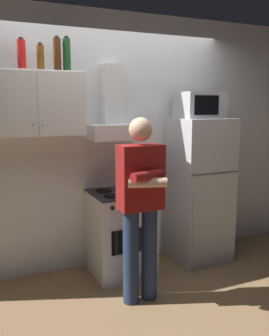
{
  "coord_description": "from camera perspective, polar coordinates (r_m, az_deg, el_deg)",
  "views": [
    {
      "loc": [
        -1.41,
        -3.18,
        1.74
      ],
      "look_at": [
        0.0,
        0.0,
        1.15
      ],
      "focal_mm": 39.7,
      "sensor_mm": 36.0,
      "label": 1
    }
  ],
  "objects": [
    {
      "name": "stove_oven",
      "position": [
        3.91,
        -2.18,
        -9.9
      ],
      "size": [
        0.6,
        0.62,
        0.87
      ],
      "color": "white",
      "rests_on": "ground_plane"
    },
    {
      "name": "refrigerator",
      "position": [
        4.24,
        9.8,
        -3.32
      ],
      "size": [
        0.6,
        0.62,
        1.6
      ],
      "color": "silver",
      "rests_on": "ground_plane"
    },
    {
      "name": "microwave",
      "position": [
        4.15,
        10.03,
        9.49
      ],
      "size": [
        0.48,
        0.37,
        0.28
      ],
      "color": "#B7BABF",
      "rests_on": "refrigerator"
    },
    {
      "name": "back_wall_tiled",
      "position": [
        4.05,
        -3.46,
        4.09
      ],
      "size": [
        4.8,
        0.1,
        2.7
      ],
      "primitive_type": "cube",
      "color": "white",
      "rests_on": "ground_plane"
    },
    {
      "name": "ground_plane",
      "position": [
        3.89,
        0.0,
        -16.95
      ],
      "size": [
        7.0,
        7.0,
        0.0
      ],
      "primitive_type": "plane",
      "color": "olive"
    },
    {
      "name": "range_hood",
      "position": [
        3.81,
        -3.01,
        7.47
      ],
      "size": [
        0.6,
        0.44,
        0.75
      ],
      "color": "white"
    },
    {
      "name": "bottle_soda_red",
      "position": [
        3.63,
        -16.95,
        16.29
      ],
      "size": [
        0.08,
        0.08,
        0.29
      ],
      "color": "red",
      "rests_on": "upper_cabinet"
    },
    {
      "name": "bottle_rum_dark",
      "position": [
        3.65,
        -11.78,
        16.69
      ],
      "size": [
        0.07,
        0.07,
        0.32
      ],
      "color": "#47230F",
      "rests_on": "upper_cabinet"
    },
    {
      "name": "upper_cabinet",
      "position": [
        3.6,
        -15.18,
        9.46
      ],
      "size": [
        0.9,
        0.37,
        0.6
      ],
      "color": "white"
    },
    {
      "name": "bottle_wine_green",
      "position": [
        3.68,
        -10.37,
        16.72
      ],
      "size": [
        0.07,
        0.07,
        0.32
      ],
      "color": "#19471E",
      "rests_on": "upper_cabinet"
    },
    {
      "name": "person_standing",
      "position": [
        3.22,
        0.96,
        -5.47
      ],
      "size": [
        0.38,
        0.33,
        1.64
      ],
      "color": "navy",
      "rests_on": "ground_plane"
    },
    {
      "name": "bottle_beer_brown",
      "position": [
        3.61,
        -14.24,
        16.11
      ],
      "size": [
        0.07,
        0.07,
        0.24
      ],
      "color": "brown",
      "rests_on": "upper_cabinet"
    },
    {
      "name": "cooking_pot",
      "position": [
        3.72,
        0.31,
        -2.96
      ],
      "size": [
        0.29,
        0.19,
        0.11
      ],
      "color": "#B7BABF",
      "rests_on": "stove_oven"
    }
  ]
}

